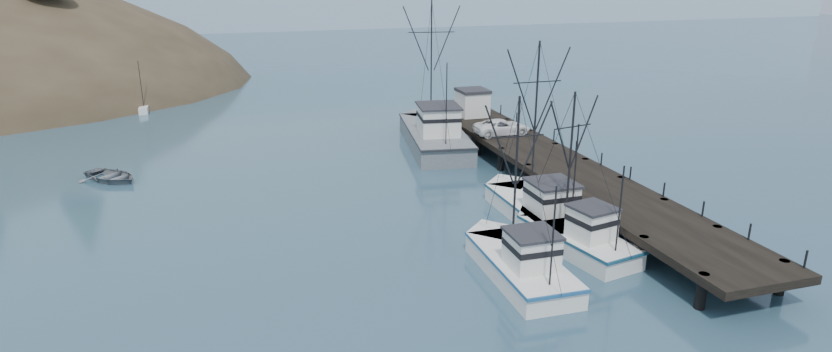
# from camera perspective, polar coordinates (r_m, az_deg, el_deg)

# --- Properties ---
(ground) EXTENTS (400.00, 400.00, 0.00)m
(ground) POSITION_cam_1_polar(r_m,az_deg,el_deg) (35.04, 4.55, -11.16)
(ground) COLOR #29485C
(ground) RESTS_ON ground
(pier) EXTENTS (6.00, 44.00, 2.00)m
(pier) POSITION_cam_1_polar(r_m,az_deg,el_deg) (53.43, 12.25, 0.94)
(pier) COLOR black
(pier) RESTS_ON ground
(distant_ridge) EXTENTS (360.00, 40.00, 26.00)m
(distant_ridge) POSITION_cam_1_polar(r_m,az_deg,el_deg) (200.18, -11.30, 12.89)
(distant_ridge) COLOR #9EB2C6
(distant_ridge) RESTS_ON ground
(distant_ridge_far) EXTENTS (180.00, 25.00, 18.00)m
(distant_ridge_far) POSITION_cam_1_polar(r_m,az_deg,el_deg) (215.82, -25.35, 11.90)
(distant_ridge_far) COLOR silver
(distant_ridge_far) RESTS_ON ground
(moored_sailboats) EXTENTS (25.66, 16.93, 6.35)m
(moored_sailboats) POSITION_cam_1_polar(r_m,az_deg,el_deg) (88.71, -32.48, 4.39)
(moored_sailboats) COLOR white
(moored_sailboats) RESTS_ON ground
(trawler_near) EXTENTS (4.81, 9.96, 10.22)m
(trawler_near) POSITION_cam_1_polar(r_m,az_deg,el_deg) (42.09, 13.75, -5.19)
(trawler_near) COLOR white
(trawler_near) RESTS_ON ground
(trawler_mid) EXTENTS (3.74, 10.61, 10.64)m
(trawler_mid) POSITION_cam_1_polar(r_m,az_deg,el_deg) (38.02, 9.02, -7.49)
(trawler_mid) COLOR white
(trawler_mid) RESTS_ON ground
(trawler_far) EXTENTS (4.09, 12.44, 12.62)m
(trawler_far) POSITION_cam_1_polar(r_m,az_deg,el_deg) (46.41, 10.68, -2.75)
(trawler_far) COLOR white
(trawler_far) RESTS_ON ground
(work_vessel) EXTENTS (7.31, 17.40, 14.23)m
(work_vessel) POSITION_cam_1_polar(r_m,az_deg,el_deg) (63.89, 1.57, 3.73)
(work_vessel) COLOR slate
(work_vessel) RESTS_ON ground
(pier_shed) EXTENTS (3.00, 3.20, 2.80)m
(pier_shed) POSITION_cam_1_polar(r_m,az_deg,el_deg) (68.19, 4.99, 6.48)
(pier_shed) COLOR silver
(pier_shed) RESTS_ON pier
(pickup_truck) EXTENTS (5.27, 2.49, 1.45)m
(pickup_truck) POSITION_cam_1_polar(r_m,az_deg,el_deg) (60.76, 7.57, 4.28)
(pickup_truck) COLOR white
(pickup_truck) RESTS_ON pier
(motorboat) EXTENTS (6.39, 6.43, 1.10)m
(motorboat) POSITION_cam_1_polar(r_m,az_deg,el_deg) (59.51, -25.18, -0.35)
(motorboat) COLOR slate
(motorboat) RESTS_ON ground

